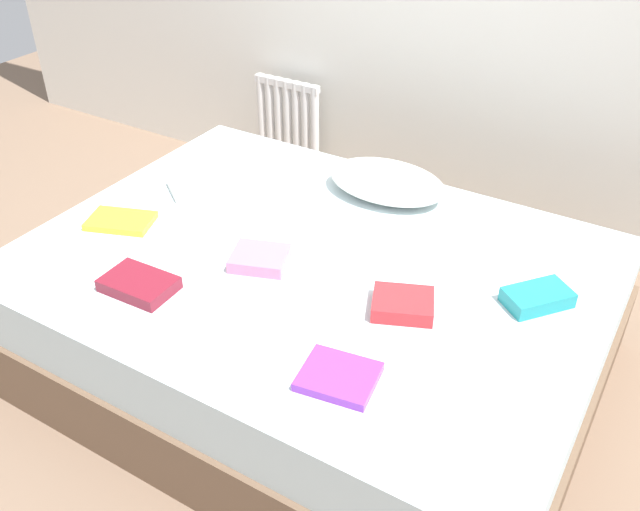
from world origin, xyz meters
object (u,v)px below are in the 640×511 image
object	(u,v)px
textbook_white	(196,186)
textbook_maroon	(139,284)
pillow	(387,181)
textbook_red	(403,304)
radiator	(288,125)
textbook_teal	(537,297)
textbook_yellow	(121,221)
textbook_pink	(260,258)
bed	(313,314)
textbook_purple	(339,377)

from	to	relation	value
textbook_white	textbook_maroon	bearing A→B (deg)	-119.70
pillow	textbook_red	world-z (taller)	pillow
radiator	textbook_teal	xyz separation A→B (m)	(1.64, -1.05, 0.18)
textbook_yellow	textbook_teal	bearing A→B (deg)	-7.81
textbook_yellow	textbook_maroon	size ratio (longest dim) A/B	1.02
pillow	textbook_pink	size ratio (longest dim) A/B	2.58
radiator	textbook_maroon	world-z (taller)	radiator
textbook_maroon	radiator	bearing A→B (deg)	105.36
bed	pillow	bearing A→B (deg)	88.28
pillow	textbook_yellow	bearing A→B (deg)	-136.21
textbook_red	textbook_maroon	distance (m)	0.85
pillow	textbook_teal	xyz separation A→B (m)	(0.72, -0.39, -0.03)
textbook_teal	textbook_maroon	world-z (taller)	textbook_teal
textbook_red	textbook_maroon	xyz separation A→B (m)	(-0.78, -0.34, -0.00)
textbook_pink	textbook_purple	xyz separation A→B (m)	(0.51, -0.35, -0.01)
textbook_teal	textbook_pink	size ratio (longest dim) A/B	1.10
textbook_yellow	pillow	bearing A→B (deg)	23.43
textbook_red	textbook_purple	bearing A→B (deg)	-115.79
radiator	textbook_yellow	world-z (taller)	radiator
textbook_white	radiator	bearing A→B (deg)	49.11
textbook_pink	textbook_white	distance (m)	0.61
radiator	textbook_purple	world-z (taller)	radiator
textbook_purple	textbook_pink	bearing A→B (deg)	136.95
bed	textbook_pink	distance (m)	0.33
textbook_yellow	textbook_red	xyz separation A→B (m)	(1.12, 0.08, 0.01)
textbook_yellow	textbook_pink	world-z (taller)	textbook_pink
radiator	textbook_red	bearing A→B (deg)	-45.28
textbook_yellow	textbook_purple	xyz separation A→B (m)	(1.11, -0.29, 0.00)
bed	textbook_white	distance (m)	0.73
textbook_pink	textbook_maroon	distance (m)	0.41
pillow	radiator	bearing A→B (deg)	143.98
textbook_yellow	radiator	bearing A→B (deg)	76.50
textbook_yellow	textbook_maroon	world-z (taller)	textbook_maroon
textbook_teal	textbook_purple	xyz separation A→B (m)	(-0.37, -0.62, -0.01)
bed	textbook_purple	xyz separation A→B (m)	(0.37, -0.47, 0.27)
pillow	textbook_pink	xyz separation A→B (m)	(-0.15, -0.66, -0.04)
textbook_red	textbook_pink	bearing A→B (deg)	159.39
textbook_teal	textbook_yellow	bearing A→B (deg)	141.29
textbook_red	textbook_purple	size ratio (longest dim) A/B	0.91
pillow	textbook_maroon	size ratio (longest dim) A/B	2.08
textbook_purple	pillow	bearing A→B (deg)	100.75
textbook_teal	textbook_white	world-z (taller)	textbook_teal
textbook_pink	textbook_red	size ratio (longest dim) A/B	0.99
textbook_yellow	textbook_purple	size ratio (longest dim) A/B	1.14
pillow	textbook_pink	distance (m)	0.68
textbook_red	textbook_teal	bearing A→B (deg)	12.80
bed	textbook_teal	distance (m)	0.81
textbook_red	textbook_purple	world-z (taller)	textbook_red
bed	textbook_teal	bearing A→B (deg)	11.23
textbook_teal	textbook_pink	world-z (taller)	textbook_teal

